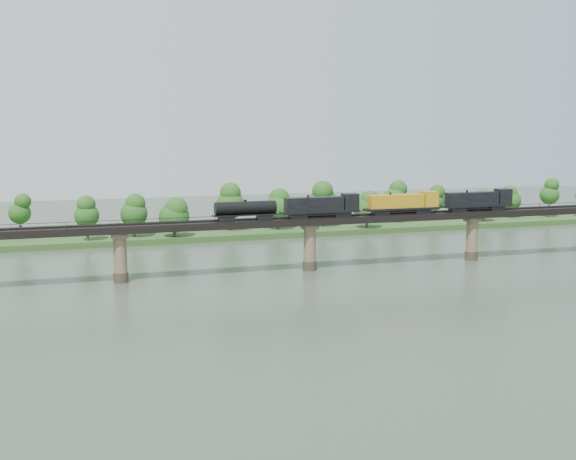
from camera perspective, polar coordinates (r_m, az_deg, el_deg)
name	(u,v)px	position (r m, az deg, el deg)	size (l,w,h in m)	color
ground	(366,302)	(129.27, 6.19, -5.68)	(400.00, 400.00, 0.00)	#334133
far_bank	(246,231)	(208.22, -3.34, -0.10)	(300.00, 24.00, 1.60)	#294B1E
bridge	(310,245)	(155.48, 1.73, -1.21)	(236.00, 30.00, 11.50)	#473A2D
bridge_superstructure	(310,216)	(154.56, 1.74, 1.10)	(220.00, 4.90, 0.75)	black
far_treeline	(221,206)	(200.97, -5.30, 1.89)	(289.06, 17.54, 13.60)	#382619
freight_train	(376,204)	(160.10, 6.95, 2.03)	(70.90, 2.76, 4.88)	black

